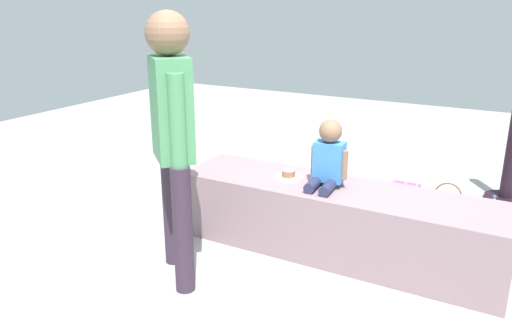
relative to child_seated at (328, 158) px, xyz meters
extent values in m
plane|color=#A2A09F|center=(0.07, 0.01, -0.73)|extent=(12.00, 12.00, 0.00)
cube|color=gray|center=(0.07, 0.01, -0.47)|extent=(2.34, 0.59, 0.51)
cylinder|color=#292C4D|center=(-0.06, -0.09, -0.18)|extent=(0.09, 0.25, 0.08)
cylinder|color=#292C4D|center=(0.05, -0.09, -0.18)|extent=(0.09, 0.25, 0.08)
cube|color=#3D84DA|center=(0.00, 0.02, -0.03)|extent=(0.22, 0.14, 0.28)
sphere|color=#8C664C|center=(0.00, 0.02, 0.19)|extent=(0.16, 0.16, 0.16)
cylinder|color=#8C664C|center=(-0.11, 0.03, -0.04)|extent=(0.05, 0.05, 0.21)
cylinder|color=#8C664C|center=(0.12, 0.01, -0.04)|extent=(0.05, 0.05, 0.21)
cylinder|color=#372737|center=(-0.59, -0.93, -0.31)|extent=(0.12, 0.12, 0.83)
cylinder|color=#372737|center=(-0.88, -0.67, -0.31)|extent=(0.12, 0.12, 0.83)
cube|color=#4F9560|center=(-0.73, -0.80, 0.43)|extent=(0.41, 0.39, 0.64)
sphere|color=#8C664C|center=(-0.73, -0.80, 0.88)|extent=(0.27, 0.27, 0.27)
cylinder|color=#4F9560|center=(-0.60, -0.93, 0.37)|extent=(0.10, 0.10, 0.60)
cylinder|color=#4F9560|center=(-0.87, -0.68, 0.37)|extent=(0.10, 0.10, 0.60)
cylinder|color=white|center=(-0.32, 0.03, -0.21)|extent=(0.22, 0.22, 0.01)
cylinder|color=#8D5F38|center=(-0.32, 0.03, -0.18)|extent=(0.10, 0.10, 0.04)
cylinder|color=pink|center=(-0.32, 0.03, -0.15)|extent=(0.10, 0.10, 0.01)
cube|color=silver|center=(-0.26, 0.02, -0.20)|extent=(0.11, 0.04, 0.00)
cube|color=#B259BF|center=(0.34, 1.04, -0.60)|extent=(0.24, 0.12, 0.25)
torus|color=white|center=(0.29, 1.04, -0.47)|extent=(0.09, 0.01, 0.09)
torus|color=white|center=(0.39, 1.04, -0.47)|extent=(0.09, 0.01, 0.09)
cylinder|color=black|center=(1.12, 1.73, -0.71)|extent=(0.36, 0.36, 0.04)
cylinder|color=silver|center=(1.05, 1.19, -0.64)|extent=(0.06, 0.06, 0.18)
cone|color=silver|center=(1.05, 1.19, -0.53)|extent=(0.05, 0.05, 0.03)
cylinder|color=blue|center=(1.05, 1.19, -0.51)|extent=(0.03, 0.03, 0.02)
cylinder|color=silver|center=(0.09, 0.76, -0.64)|extent=(0.07, 0.07, 0.16)
cone|color=silver|center=(0.09, 0.76, -0.55)|extent=(0.06, 0.06, 0.03)
cylinder|color=#268C3F|center=(0.09, 0.76, -0.52)|extent=(0.03, 0.03, 0.02)
cylinder|color=red|center=(-0.26, 1.20, -0.68)|extent=(0.07, 0.07, 0.09)
cube|color=white|center=(-0.20, 0.90, -0.66)|extent=(0.41, 0.41, 0.13)
cube|color=black|center=(0.88, 0.49, -0.61)|extent=(0.31, 0.15, 0.24)
torus|color=black|center=(0.88, 0.49, -0.48)|extent=(0.23, 0.01, 0.23)
cube|color=brown|center=(0.70, 1.07, -0.62)|extent=(0.30, 0.10, 0.21)
torus|color=brown|center=(0.70, 1.07, -0.52)|extent=(0.22, 0.01, 0.22)
camera|label=1|loc=(1.18, -3.20, 1.06)|focal=35.20mm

